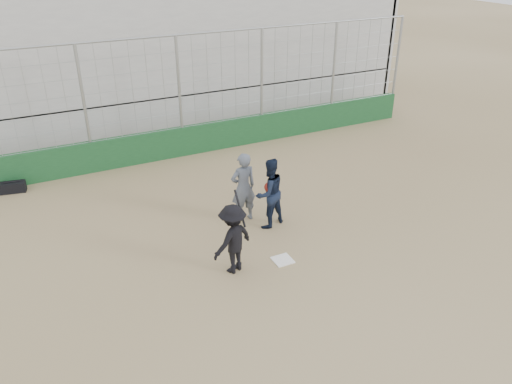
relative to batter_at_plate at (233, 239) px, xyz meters
name	(u,v)px	position (x,y,z in m)	size (l,w,h in m)	color
ground	(283,260)	(1.17, -0.18, -0.83)	(90.00, 90.00, 0.00)	brown
home_plate	(283,260)	(1.17, -0.18, -0.81)	(0.44, 0.44, 0.02)	white
backstop	(182,128)	(1.17, 6.82, 0.13)	(18.10, 0.25, 4.04)	#133D1D
bleachers	(138,43)	(1.17, 11.77, 2.10)	(20.25, 6.70, 6.98)	#989898
batter_at_plate	(233,239)	(0.00, 0.00, 0.00)	(1.22, 0.96, 1.81)	black
catcher_crouched	(269,204)	(1.62, 1.36, -0.20)	(1.08, 0.95, 1.26)	black
umpire	(243,191)	(1.15, 1.93, 0.03)	(0.70, 0.46, 1.72)	#4C5461
equipment_bag	(13,187)	(-4.26, 6.39, -0.67)	(0.77, 0.44, 0.35)	black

